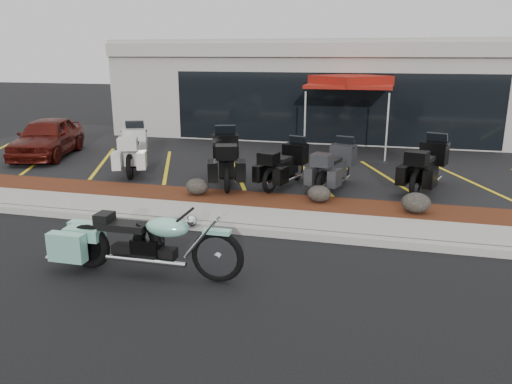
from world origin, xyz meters
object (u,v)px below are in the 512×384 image
(parked_car, at_px, (47,137))
(traffic_cone, at_px, (303,148))
(touring_white, at_px, (136,143))
(hero_cruiser, at_px, (217,249))
(popup_canopy, at_px, (350,83))

(parked_car, height_order, traffic_cone, parked_car)
(parked_car, bearing_deg, touring_white, -25.42)
(hero_cruiser, bearing_deg, traffic_cone, 90.97)
(hero_cruiser, height_order, touring_white, touring_white)
(hero_cruiser, xyz_separation_m, touring_white, (-4.87, 6.73, 0.28))
(touring_white, xyz_separation_m, popup_canopy, (6.04, 3.95, 1.67))
(parked_car, relative_size, traffic_cone, 7.98)
(parked_car, bearing_deg, popup_canopy, 3.30)
(touring_white, xyz_separation_m, traffic_cone, (4.66, 2.90, -0.46))
(touring_white, height_order, traffic_cone, touring_white)
(traffic_cone, xyz_separation_m, popup_canopy, (1.38, 1.06, 2.13))
(parked_car, xyz_separation_m, popup_canopy, (9.57, 3.37, 1.72))
(traffic_cone, relative_size, popup_canopy, 0.13)
(hero_cruiser, relative_size, traffic_cone, 6.73)
(hero_cruiser, height_order, parked_car, parked_car)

